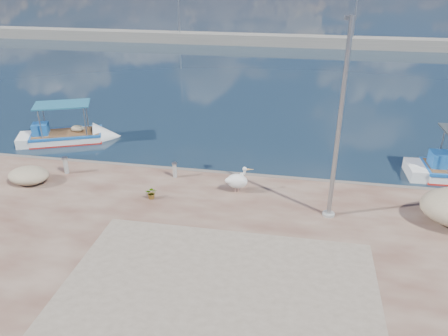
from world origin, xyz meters
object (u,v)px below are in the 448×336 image
at_px(pelican, 237,181).
at_px(bollard_near, 175,169).
at_px(lamp_post, 338,131).
at_px(boat_left, 66,138).

distance_m(pelican, bollard_near, 2.99).
relative_size(lamp_post, bollard_near, 10.35).
relative_size(boat_left, pelican, 4.66).
xyz_separation_m(lamp_post, bollard_near, (-6.43, 1.98, -2.93)).
xyz_separation_m(boat_left, pelican, (10.25, -4.97, 0.83)).
relative_size(boat_left, bollard_near, 7.95).
height_order(boat_left, pelican, boat_left).
bearing_deg(pelican, lamp_post, -37.75).
distance_m(lamp_post, bollard_near, 7.34).
bearing_deg(pelican, bollard_near, 143.14).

